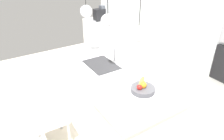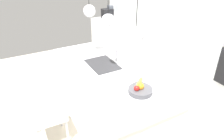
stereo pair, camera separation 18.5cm
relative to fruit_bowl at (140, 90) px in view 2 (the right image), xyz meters
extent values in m
plane|color=beige|center=(-0.68, -0.07, -0.96)|extent=(6.60, 6.60, 0.00)
cube|color=white|center=(-0.68, 1.58, 0.34)|extent=(6.00, 0.10, 2.60)
cube|color=white|center=(-0.68, -0.07, -0.53)|extent=(2.20, 0.97, 0.85)
cube|color=white|center=(-0.68, -0.07, -0.07)|extent=(2.26, 1.03, 0.06)
cube|color=#2D2D30|center=(-0.88, -0.07, -0.05)|extent=(0.56, 0.40, 0.02)
cylinder|color=silver|center=(-0.88, 0.17, 0.07)|extent=(0.02, 0.02, 0.22)
cylinder|color=silver|center=(-0.88, 0.09, 0.17)|extent=(0.02, 0.16, 0.02)
cylinder|color=#4C4C51|center=(0.00, 0.00, -0.01)|extent=(0.30, 0.30, 0.06)
sphere|color=red|center=(0.01, -0.06, 0.04)|extent=(0.07, 0.07, 0.07)
sphere|color=orange|center=(0.00, 0.00, 0.05)|extent=(0.09, 0.09, 0.09)
ellipsoid|color=yellow|center=(-0.05, 0.01, 0.07)|extent=(0.14, 0.18, 0.09)
cube|color=white|center=(-3.08, 1.21, -0.53)|extent=(1.10, 0.60, 0.85)
cube|color=black|center=(-3.21, 1.21, 0.05)|extent=(0.20, 0.28, 0.30)
cube|color=gray|center=(-3.21, 1.04, -0.09)|extent=(0.16, 0.08, 0.02)
cube|color=#4C515B|center=(-3.21, 1.29, 0.24)|extent=(0.14, 0.11, 0.08)
cube|color=white|center=(-0.70, -1.00, -0.51)|extent=(0.46, 0.44, 0.06)
cube|color=white|center=(-0.71, -1.19, -0.27)|extent=(0.42, 0.05, 0.41)
cylinder|color=#B2B2B7|center=(-0.50, -0.82, -0.75)|extent=(0.04, 0.04, 0.42)
cylinder|color=#B2B2B7|center=(-0.89, -0.81, -0.75)|extent=(0.04, 0.04, 0.42)
cylinder|color=#B2B2B7|center=(-0.90, -1.18, -0.75)|extent=(0.04, 0.04, 0.42)
sphere|color=silver|center=(-1.30, -0.07, 0.67)|extent=(0.18, 0.18, 0.18)
sphere|color=silver|center=(-0.68, -0.07, 0.67)|extent=(0.18, 0.18, 0.18)
sphere|color=silver|center=(-0.06, -0.07, 0.67)|extent=(0.18, 0.18, 0.18)
camera|label=1|loc=(1.59, -1.45, 1.42)|focal=33.74mm
camera|label=2|loc=(1.69, -1.29, 1.42)|focal=33.74mm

